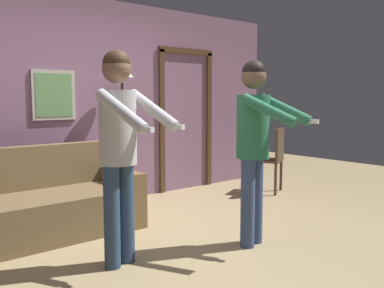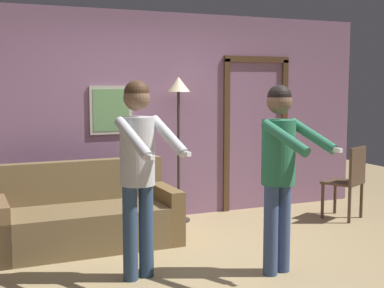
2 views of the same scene
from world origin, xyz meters
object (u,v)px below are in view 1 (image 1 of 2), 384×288
Objects in this scene: torchiere_lamp at (122,92)px; person_standing_right at (255,135)px; dining_chair_distant at (272,156)px; couch at (40,208)px; person_standing_left at (119,137)px.

person_standing_right is at bearing -86.40° from torchiere_lamp.
torchiere_lamp is at bearing 159.34° from dining_chair_distant.
couch is 1.06× the size of torchiere_lamp.
person_standing_right is at bearing -16.99° from person_standing_left.
dining_chair_distant is at bearing 35.37° from person_standing_right.
person_standing_left is at bearing -162.44° from dining_chair_distant.
couch is 1.42m from person_standing_left.
torchiere_lamp reaches higher than person_standing_right.
torchiere_lamp is at bearing 23.75° from couch.
torchiere_lamp is 2.06m from person_standing_left.
couch is at bearing -156.25° from torchiere_lamp.
couch is at bearing 132.83° from person_standing_right.
torchiere_lamp is (1.29, 0.57, 1.16)m from couch.
dining_chair_distant is (2.01, -0.76, -0.91)m from torchiere_lamp.
couch is 2.22m from person_standing_right.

